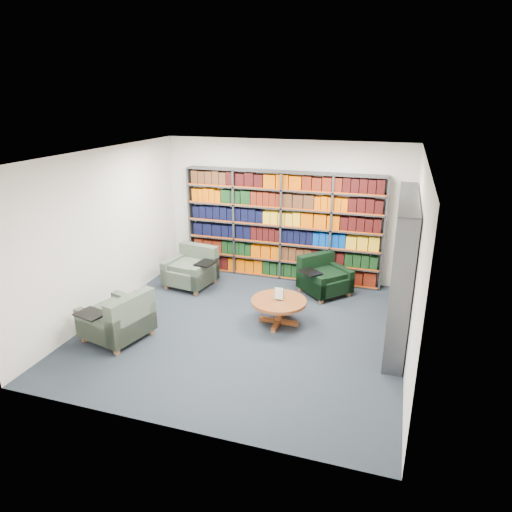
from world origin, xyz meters
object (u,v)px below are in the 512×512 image
(chair_teal_front, at_px, (120,321))
(coffee_table, at_px, (279,305))
(chair_teal_left, at_px, (193,270))
(chair_green_right, at_px, (322,278))

(chair_teal_front, relative_size, coffee_table, 1.23)
(chair_teal_front, bearing_deg, chair_teal_left, 86.80)
(chair_teal_left, height_order, coffee_table, chair_teal_left)
(chair_green_right, bearing_deg, coffee_table, -107.18)
(chair_teal_left, distance_m, coffee_table, 2.35)
(chair_teal_left, bearing_deg, chair_teal_front, -93.20)
(chair_green_right, xyz_separation_m, coffee_table, (-0.46, -1.50, 0.06))
(chair_green_right, distance_m, coffee_table, 1.57)
(chair_teal_left, relative_size, chair_teal_front, 0.94)
(chair_teal_front, distance_m, coffee_table, 2.53)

